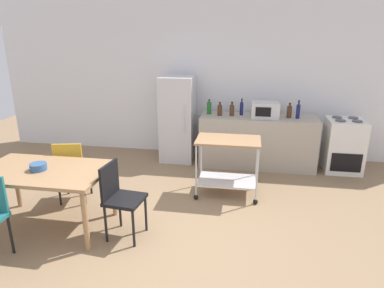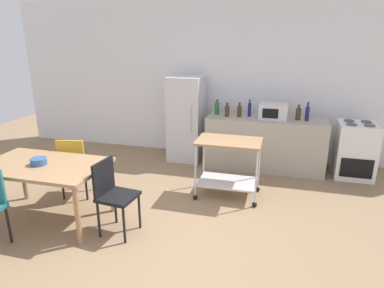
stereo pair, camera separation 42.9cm
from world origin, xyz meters
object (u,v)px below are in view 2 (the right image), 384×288
object	(u,v)px
bottle_sesame_oil	(227,111)
microwave	(273,111)
refrigerator	(186,119)
chair_black	(113,192)
fruit_bowl	(39,161)
bottle_soy_sauce	(249,109)
kitchen_cart	(228,159)
bottle_vinegar	(217,108)
dining_table	(44,170)
bottle_soda	(239,111)
bottle_olive_oil	(298,114)
chair_mustard	(75,163)
stove_oven	(355,150)
bottle_sparkling_water	(307,113)

from	to	relation	value
bottle_sesame_oil	microwave	distance (m)	0.78
refrigerator	microwave	world-z (taller)	refrigerator
chair_black	fruit_bowl	size ratio (longest dim) A/B	4.66
bottle_soy_sauce	kitchen_cart	bearing A→B (deg)	-95.95
refrigerator	bottle_soy_sauce	bearing A→B (deg)	-1.23
bottle_soy_sauce	bottle_vinegar	bearing A→B (deg)	-179.24
microwave	dining_table	bearing A→B (deg)	-136.86
bottle_soda	bottle_olive_oil	size ratio (longest dim) A/B	0.96
bottle_soda	bottle_soy_sauce	world-z (taller)	bottle_soy_sauce
bottle_sesame_oil	bottle_soda	bearing A→B (deg)	6.74
chair_black	microwave	bearing A→B (deg)	-27.45
chair_mustard	bottle_olive_oil	distance (m)	3.60
refrigerator	bottle_vinegar	size ratio (longest dim) A/B	5.91
kitchen_cart	bottle_soda	size ratio (longest dim) A/B	3.73
microwave	bottle_olive_oil	bearing A→B (deg)	6.19
refrigerator	bottle_soy_sauce	distance (m)	1.18
kitchen_cart	bottle_vinegar	bearing A→B (deg)	108.20
bottle_soy_sauce	bottle_olive_oil	size ratio (longest dim) A/B	1.15
chair_mustard	bottle_olive_oil	xyz separation A→B (m)	(3.04, 1.85, 0.49)
bottle_vinegar	refrigerator	bearing A→B (deg)	176.82
kitchen_cart	bottle_olive_oil	world-z (taller)	bottle_olive_oil
bottle_soda	microwave	world-z (taller)	microwave
microwave	fruit_bowl	distance (m)	3.65
stove_oven	bottle_soy_sauce	size ratio (longest dim) A/B	3.15
bottle_vinegar	fruit_bowl	xyz separation A→B (m)	(-1.69, -2.58, -0.22)
chair_black	bottle_soda	world-z (taller)	bottle_soda
microwave	bottle_soy_sauce	bearing A→B (deg)	165.83
refrigerator	bottle_soy_sauce	xyz separation A→B (m)	(1.15, -0.02, 0.25)
chair_mustard	bottle_sparkling_water	xyz separation A→B (m)	(3.18, 1.82, 0.51)
bottle_sesame_oil	bottle_olive_oil	bearing A→B (deg)	2.01
bottle_sesame_oil	microwave	size ratio (longest dim) A/B	0.51
chair_black	bottle_vinegar	world-z (taller)	bottle_vinegar
refrigerator	kitchen_cart	bearing A→B (deg)	-53.08
chair_mustard	bottle_soy_sauce	distance (m)	2.98
dining_table	microwave	xyz separation A→B (m)	(2.63, 2.46, 0.36)
bottle_vinegar	bottle_sesame_oil	bearing A→B (deg)	-25.01
dining_table	chair_black	distance (m)	0.96
dining_table	refrigerator	size ratio (longest dim) A/B	0.97
stove_oven	bottle_soda	distance (m)	1.99
dining_table	microwave	world-z (taller)	microwave
dining_table	bottle_olive_oil	distance (m)	3.95
dining_table	bottle_sparkling_water	bearing A→B (deg)	37.96
fruit_bowl	kitchen_cart	bearing A→B (deg)	30.93
stove_oven	bottle_sesame_oil	distance (m)	2.19
bottle_vinegar	bottle_sesame_oil	xyz separation A→B (m)	(0.20, -0.09, -0.01)
bottle_soy_sauce	bottle_sesame_oil	bearing A→B (deg)	-165.09
refrigerator	microwave	xyz separation A→B (m)	(1.55, -0.13, 0.25)
dining_table	chair_mustard	world-z (taller)	chair_mustard
bottle_olive_oil	bottle_sparkling_water	bearing A→B (deg)	-12.98
bottle_vinegar	bottle_soda	bearing A→B (deg)	-9.37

